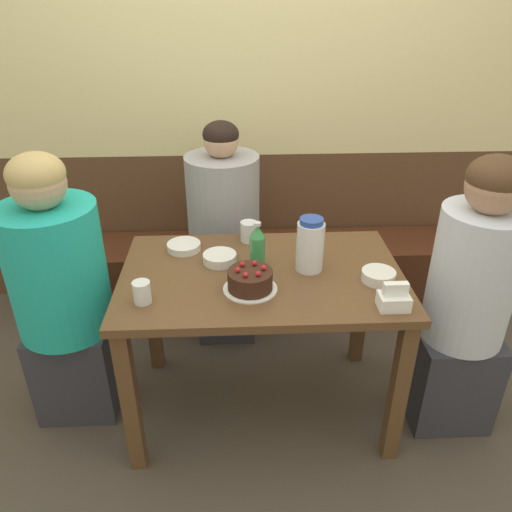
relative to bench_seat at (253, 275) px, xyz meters
The scene contains 16 objects.
ground_plane 0.86m from the bench_seat, 90.00° to the right, with size 12.00×12.00×0.00m, color #4C4238.
back_wall 1.06m from the bench_seat, 90.00° to the left, with size 4.80×0.04×2.50m.
bench_seat is the anchor object (origin of this frame).
dining_table 0.92m from the bench_seat, 90.00° to the right, with size 1.14×0.72×0.72m.
birthday_cake 1.10m from the bench_seat, 93.05° to the right, with size 0.21×0.21×0.10m.
water_pitcher 1.04m from the bench_seat, 76.41° to the right, with size 0.11×0.11×0.23m.
soju_bottle 0.97m from the bench_seat, 91.05° to the right, with size 0.06×0.06×0.19m.
napkin_holder 1.31m from the bench_seat, 67.43° to the right, with size 0.11×0.08×0.11m.
bowl_soup_white 1.15m from the bench_seat, 63.54° to the right, with size 0.13×0.13×0.04m.
bowl_rice_small 0.87m from the bench_seat, 118.12° to the right, with size 0.15×0.15×0.03m.
bowl_side_dish 0.92m from the bench_seat, 103.00° to the right, with size 0.14×0.14×0.04m.
glass_water_tall 1.24m from the bench_seat, 113.66° to the right, with size 0.07×0.07×0.08m.
glass_tumbler_short 0.78m from the bench_seat, 94.33° to the right, with size 0.08×0.08×0.09m.
person_teal_shirt 1.21m from the bench_seat, 136.80° to the right, with size 0.39×0.39×1.22m.
person_pale_blue_shirt 0.45m from the bench_seat, 127.22° to the right, with size 0.37×0.37×1.19m.
person_grey_tee 1.30m from the bench_seat, 48.03° to the right, with size 0.34×0.33×1.23m.
Camera 1 is at (-0.11, -1.73, 1.75)m, focal length 35.00 mm.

